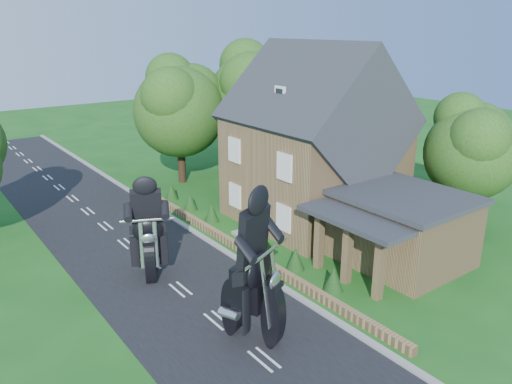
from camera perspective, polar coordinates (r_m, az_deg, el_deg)
ground at (r=20.16m, az=-4.44°, el=-14.45°), size 120.00×120.00×0.00m
road at (r=20.15m, az=-4.44°, el=-14.42°), size 7.00×80.00×0.02m
kerb at (r=21.97m, az=3.78°, el=-11.24°), size 0.30×80.00×0.12m
garden_wall at (r=25.81m, az=-2.31°, el=-6.13°), size 0.30×22.00×0.40m
house at (r=28.90m, az=6.67°, el=5.15°), size 9.54×8.64×10.24m
annex at (r=24.90m, az=16.11°, el=-3.90°), size 7.05×5.94×3.44m
tree_annex_side at (r=30.41m, az=23.73°, el=5.06°), size 5.64×5.20×7.48m
tree_house_right at (r=34.85m, az=11.27°, el=8.63°), size 6.51×6.00×8.40m
tree_behind_house at (r=38.57m, az=0.41°, el=11.46°), size 7.81×7.20×10.08m
tree_behind_left at (r=36.23m, az=-8.31°, el=10.03°), size 6.94×6.40×9.16m
shrub_a at (r=22.10m, az=8.83°, el=-9.80°), size 0.90×0.90×1.10m
shrub_b at (r=23.71m, az=4.52°, el=-7.58°), size 0.90×0.90×1.10m
shrub_c at (r=25.46m, az=0.83°, el=-5.61°), size 0.90×0.90×1.10m
shrub_d at (r=29.28m, az=-5.12°, el=-2.38°), size 0.90×0.90×1.10m
shrub_e at (r=31.32m, az=-7.53°, el=-1.06°), size 0.90×0.90×1.10m
shrub_f at (r=33.42m, az=-9.63°, el=0.10°), size 0.90×0.90×1.10m
motorcycle_lead at (r=18.63m, az=-0.32°, el=-14.17°), size 1.20×1.95×1.78m
motorcycle_follow at (r=23.40m, az=-11.96°, el=-7.84°), size 1.02×1.57×1.45m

